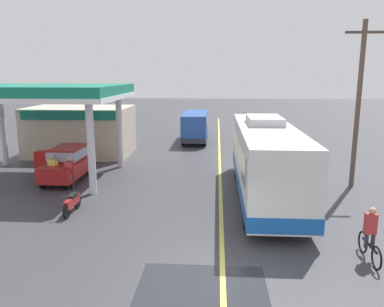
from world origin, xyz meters
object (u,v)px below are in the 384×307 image
at_px(motorcycle_parked_forecourt, 72,203).
at_px(car_at_pump, 68,162).
at_px(minibus_opposing_lane, 195,124).
at_px(pedestrian_by_shop, 53,169).
at_px(pedestrian_near_pump, 70,171).
at_px(coach_bus_main, 266,161).
at_px(cyclist_on_shoulder, 370,236).

bearing_deg(motorcycle_parked_forecourt, car_at_pump, 112.48).
height_order(minibus_opposing_lane, pedestrian_by_shop, minibus_opposing_lane).
bearing_deg(motorcycle_parked_forecourt, pedestrian_by_shop, 122.60).
relative_size(minibus_opposing_lane, pedestrian_by_shop, 3.69).
bearing_deg(minibus_opposing_lane, motorcycle_parked_forecourt, -103.39).
bearing_deg(pedestrian_near_pump, car_at_pump, 113.50).
xyz_separation_m(coach_bus_main, car_at_pump, (-10.31, 2.27, -0.71)).
distance_m(motorcycle_parked_forecourt, pedestrian_by_shop, 4.40).
bearing_deg(pedestrian_near_pump, pedestrian_by_shop, 159.66).
bearing_deg(coach_bus_main, pedestrian_near_pump, 176.44).
relative_size(coach_bus_main, minibus_opposing_lane, 1.80).
bearing_deg(coach_bus_main, pedestrian_by_shop, 174.75).
distance_m(cyclist_on_shoulder, pedestrian_by_shop, 14.89).
bearing_deg(pedestrian_near_pump, minibus_opposing_lane, 68.80).
relative_size(coach_bus_main, pedestrian_by_shop, 6.65).
bearing_deg(cyclist_on_shoulder, coach_bus_main, 112.07).
bearing_deg(motorcycle_parked_forecourt, minibus_opposing_lane, 76.61).
distance_m(coach_bus_main, car_at_pump, 10.58).
xyz_separation_m(minibus_opposing_lane, pedestrian_by_shop, (-6.51, -13.76, -0.54)).
relative_size(pedestrian_near_pump, pedestrian_by_shop, 1.00).
bearing_deg(coach_bus_main, motorcycle_parked_forecourt, -161.80).
xyz_separation_m(car_at_pump, minibus_opposing_lane, (6.21, 12.46, 0.46)).
height_order(car_at_pump, motorcycle_parked_forecourt, car_at_pump).
height_order(minibus_opposing_lane, cyclist_on_shoulder, minibus_opposing_lane).
height_order(car_at_pump, minibus_opposing_lane, minibus_opposing_lane).
relative_size(minibus_opposing_lane, cyclist_on_shoulder, 3.37).
bearing_deg(car_at_pump, motorcycle_parked_forecourt, -67.52).
bearing_deg(minibus_opposing_lane, pedestrian_near_pump, -111.20).
relative_size(car_at_pump, minibus_opposing_lane, 0.69).
relative_size(coach_bus_main, cyclist_on_shoulder, 6.07).
distance_m(minibus_opposing_lane, pedestrian_by_shop, 15.23).
distance_m(minibus_opposing_lane, cyclist_on_shoulder, 21.88).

